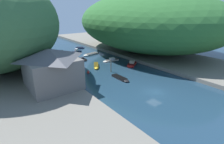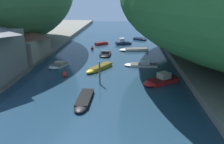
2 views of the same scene
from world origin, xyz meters
name	(u,v)px [view 1 (image 1 of 2)]	position (x,y,z in m)	size (l,w,h in m)	color
water_surface	(85,60)	(0.00, 30.00, 0.00)	(130.00, 130.00, 0.00)	#1E384C
left_bank	(7,73)	(-23.04, 30.00, 0.48)	(22.00, 120.00, 0.95)	slate
right_bank	(135,50)	(23.04, 30.00, 0.48)	(22.00, 120.00, 0.95)	slate
hillside_right	(147,22)	(24.14, 25.32, 11.62)	(43.71, 61.20, 21.33)	#2D662D
waterfront_building	(51,67)	(-16.40, 13.51, 5.02)	(10.17, 11.78, 7.91)	slate
boathouse_shed	(41,61)	(-15.30, 24.88, 3.60)	(8.24, 9.82, 5.12)	gray
boat_open_rowboat	(96,66)	(-0.99, 21.29, 0.33)	(4.21, 5.88, 0.66)	gold
boat_small_dinghy	(71,70)	(-8.21, 22.74, 0.24)	(3.10, 4.24, 0.75)	white
boat_mid_channel	(77,51)	(3.00, 41.65, 0.49)	(4.39, 2.50, 1.63)	navy
boat_white_cruiser	(90,54)	(5.06, 35.16, 0.27)	(6.64, 3.09, 0.54)	silver
boat_moored_right	(82,59)	(-0.69, 30.52, 0.29)	(2.20, 4.02, 0.92)	black
boat_near_quay	(65,54)	(-2.37, 41.28, 0.31)	(3.70, 3.35, 0.62)	red
boat_far_right_bank	(121,78)	(-1.19, 9.48, 0.25)	(1.56, 5.74, 0.51)	black
boat_cabin_cruiser	(81,48)	(7.64, 48.02, 0.27)	(4.16, 3.69, 0.55)	navy
boat_navy_launch	(132,64)	(8.37, 16.09, 0.45)	(5.65, 4.73, 1.46)	red
boat_yellow_tender	(111,60)	(6.17, 23.86, 0.31)	(5.75, 1.83, 1.03)	silver
mooring_post_second	(111,66)	(0.00, 15.27, 1.63)	(0.22, 0.22, 3.24)	brown
channel_buoy_near	(67,58)	(-4.08, 35.26, 0.40)	(0.68, 0.68, 1.02)	red
channel_buoy_far	(88,72)	(-5.64, 17.80, 0.40)	(0.69, 0.69, 1.04)	red
person_on_quay	(54,69)	(-13.26, 21.53, 1.93)	(0.25, 0.40, 1.69)	#282D3D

